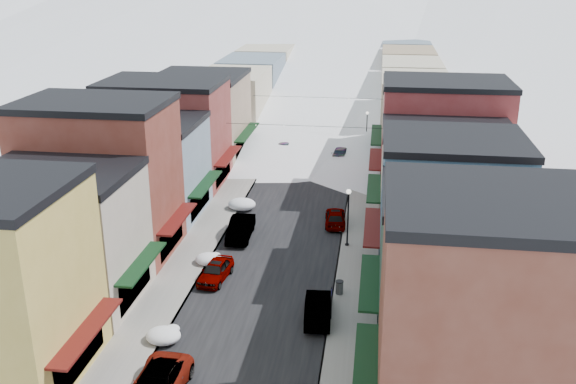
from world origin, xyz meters
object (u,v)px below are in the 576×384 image
(car_silver_sedan, at_px, (216,271))
(trash_can, at_px, (339,287))
(streetlamp_near, at_px, (348,210))
(car_dark_hatch, at_px, (241,228))
(car_green_sedan, at_px, (318,308))

(car_silver_sedan, relative_size, trash_can, 4.43)
(streetlamp_near, bearing_deg, car_silver_sedan, -142.21)
(streetlamp_near, bearing_deg, trash_can, -90.65)
(trash_can, bearing_deg, streetlamp_near, 89.35)
(car_dark_hatch, height_order, trash_can, car_dark_hatch)
(car_silver_sedan, bearing_deg, car_green_sedan, -22.45)
(car_silver_sedan, bearing_deg, streetlamp_near, 44.26)
(car_green_sedan, height_order, trash_can, car_green_sedan)
(car_dark_hatch, relative_size, trash_can, 5.33)
(car_green_sedan, bearing_deg, car_dark_hatch, -61.85)
(trash_can, relative_size, streetlamp_near, 0.20)
(car_green_sedan, distance_m, streetlamp_near, 11.99)
(car_silver_sedan, relative_size, car_green_sedan, 0.89)
(car_dark_hatch, xyz_separation_m, car_green_sedan, (7.80, -12.24, -0.06))
(car_silver_sedan, distance_m, car_green_sedan, 9.17)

